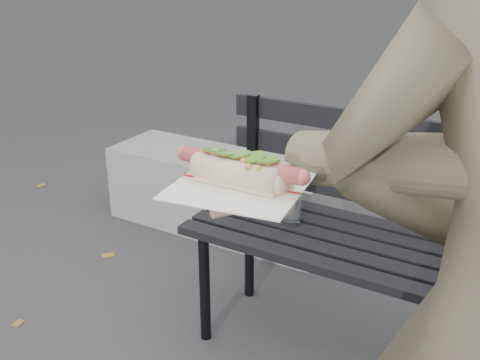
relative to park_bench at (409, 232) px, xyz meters
name	(u,v)px	position (x,y,z in m)	size (l,w,h in m)	color
park_bench	(409,232)	(0.00, 0.00, 0.00)	(1.50, 0.44, 0.88)	black
concrete_block	(220,193)	(-1.11, 0.58, -0.32)	(1.20, 0.40, 0.40)	slate
held_hotdog	(386,170)	(0.16, -0.97, 0.58)	(0.64, 0.31, 0.20)	brown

